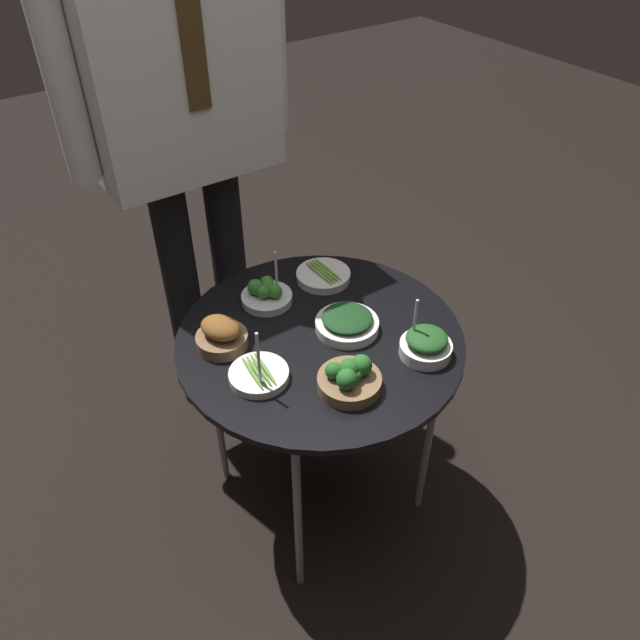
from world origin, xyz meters
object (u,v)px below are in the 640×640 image
serving_cart (320,348)px  bowl_roast_center (221,335)px  bowl_spinach_mid_right (347,323)px  bowl_asparagus_near_rim (323,276)px  bowl_broccoli_front_center (350,378)px  bowl_asparagus_front_right (259,374)px  waiter_figure (178,81)px  bowl_broccoli_back_right (266,294)px  bowl_spinach_back_left (426,345)px

serving_cart → bowl_roast_center: (-0.21, 0.10, 0.07)m
bowl_spinach_mid_right → bowl_asparagus_near_rim: bearing=70.6°
bowl_broccoli_front_center → bowl_asparagus_front_right: 0.21m
bowl_asparagus_front_right → waiter_figure: size_ratio=0.10×
bowl_broccoli_front_center → serving_cart: bearing=75.6°
bowl_broccoli_front_center → bowl_asparagus_near_rim: (0.19, 0.37, -0.02)m
bowl_asparagus_near_rim → waiter_figure: (-0.18, 0.38, 0.45)m
bowl_broccoli_front_center → bowl_asparagus_near_rim: 0.41m
serving_cart → bowl_broccoli_front_center: size_ratio=4.92×
bowl_broccoli_back_right → bowl_spinach_back_left: size_ratio=0.93×
bowl_asparagus_front_right → bowl_broccoli_back_right: bearing=55.6°
bowl_spinach_mid_right → waiter_figure: (-0.11, 0.59, 0.44)m
bowl_broccoli_front_center → bowl_spinach_back_left: (0.21, -0.01, -0.00)m
bowl_broccoli_front_center → bowl_asparagus_front_right: bowl_asparagus_front_right is taller
bowl_asparagus_near_rim → bowl_roast_center: bearing=-166.7°
bowl_broccoli_back_right → bowl_spinach_back_left: bearing=-62.4°
bowl_asparagus_front_right → bowl_asparagus_near_rim: bearing=34.3°
bowl_spinach_back_left → waiter_figure: 0.90m
serving_cart → bowl_spinach_back_left: 0.26m
bowl_roast_center → waiter_figure: (0.17, 0.47, 0.43)m
bowl_roast_center → bowl_asparagus_front_right: size_ratio=0.75×
bowl_spinach_mid_right → bowl_roast_center: size_ratio=1.26×
bowl_asparagus_front_right → bowl_asparagus_near_rim: bowl_asparagus_front_right is taller
bowl_asparagus_near_rim → bowl_spinach_back_left: size_ratio=1.00×
bowl_broccoli_front_center → bowl_broccoli_back_right: 0.37m
serving_cart → bowl_spinach_back_left: (0.17, -0.19, 0.07)m
bowl_broccoli_back_right → waiter_figure: 0.58m
bowl_asparagus_front_right → waiter_figure: bearing=75.6°
bowl_asparagus_front_right → bowl_asparagus_near_rim: 0.41m
bowl_asparagus_near_rim → waiter_figure: bearing=115.1°
serving_cart → bowl_spinach_back_left: bearing=-49.4°
bowl_spinach_back_left → bowl_spinach_mid_right: bearing=118.8°
bowl_roast_center → bowl_asparagus_near_rim: bearing=13.3°
bowl_broccoli_back_right → bowl_spinach_back_left: 0.44m
bowl_broccoli_front_center → bowl_broccoli_back_right: (0.01, 0.37, -0.01)m
bowl_spinach_mid_right → bowl_broccoli_back_right: bearing=116.6°
bowl_asparagus_front_right → bowl_asparagus_near_rim: (0.34, 0.23, -0.00)m
serving_cart → bowl_broccoli_front_center: bearing=-104.4°
bowl_broccoli_front_center → waiter_figure: 0.87m
bowl_broccoli_back_right → serving_cart: bearing=-79.5°
bowl_spinach_mid_right → bowl_asparagus_near_rim: bowl_spinach_mid_right is taller
bowl_spinach_mid_right → bowl_broccoli_front_center: (-0.12, -0.16, 0.01)m
bowl_spinach_back_left → bowl_asparagus_front_right: bearing=157.3°
bowl_broccoli_front_center → bowl_asparagus_near_rim: bearing=63.0°
bowl_spinach_mid_right → bowl_broccoli_front_center: bowl_broccoli_front_center is taller
serving_cart → bowl_roast_center: bearing=153.6°
bowl_roast_center → waiter_figure: bearing=69.8°
bowl_spinach_mid_right → waiter_figure: 0.74m
bowl_broccoli_front_center → bowl_spinach_back_left: size_ratio=0.97×
serving_cart → bowl_asparagus_front_right: (-0.20, -0.04, 0.05)m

